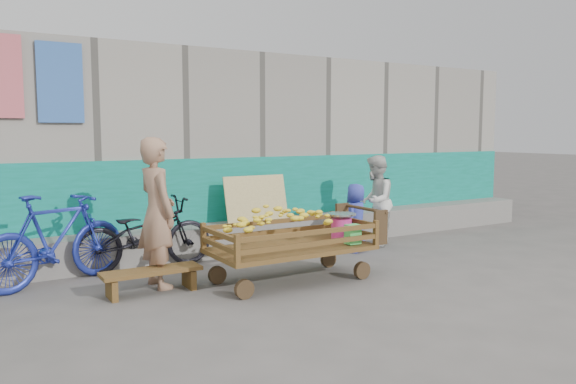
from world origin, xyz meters
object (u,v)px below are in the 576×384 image
woman (375,201)px  bicycle_blue (55,239)px  bench (152,276)px  child (356,218)px  banana_cart (288,232)px  bicycle_dark (145,234)px  vendor_man (157,213)px

woman → bicycle_blue: woman is taller
bench → child: (3.29, 0.57, 0.31)m
banana_cart → bicycle_dark: 1.97m
bench → bicycle_blue: bearing=132.3°
vendor_man → child: 3.17m
banana_cart → bench: (-1.55, 0.37, -0.41)m
bench → bicycle_dark: bicycle_dark is taller
woman → bicycle_dark: 3.57m
vendor_man → child: bearing=-89.7°
woman → bicycle_dark: woman is taller
banana_cart → bicycle_dark: (-1.27, 1.50, -0.14)m
bicycle_dark → bicycle_blue: size_ratio=0.99×
child → bicycle_blue: (-4.13, 0.35, 0.03)m
vendor_man → bench: bearing=140.7°
child → bicycle_blue: bicycle_blue is taller
banana_cart → vendor_man: 1.54m
woman → bicycle_dark: size_ratio=0.80×
banana_cart → woman: woman is taller
bench → vendor_man: bearing=56.4°
banana_cart → vendor_man: bearing=156.2°
woman → banana_cart: bearing=-14.7°
child → bicycle_blue: bearing=-38.0°
bench → bicycle_dark: size_ratio=0.61×
bench → child: size_ratio=1.07×
banana_cart → bicycle_dark: bearing=130.4°
banana_cart → woman: (2.27, 1.12, 0.11)m
vendor_man → bicycle_blue: vendor_man is taller
woman → bicycle_blue: bearing=-43.2°
bench → bicycle_blue: size_ratio=0.61×
child → bicycle_blue: size_ratio=0.57×
bench → child: 3.35m
bicycle_dark → woman: bearing=-95.2°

